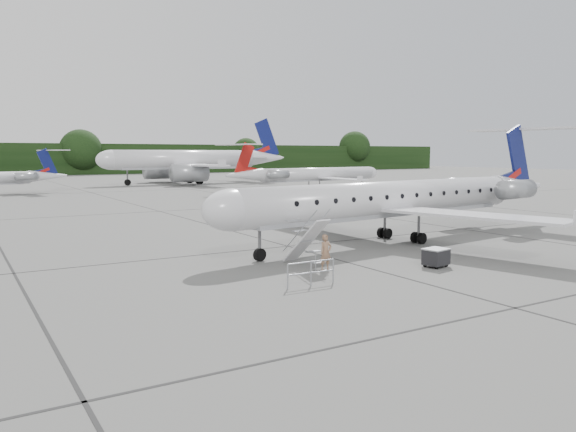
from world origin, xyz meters
TOP-DOWN VIEW (x-y plane):
  - ground at (0.00, 0.00)m, footprint 320.00×320.00m
  - treeline at (0.00, 130.00)m, footprint 260.00×4.00m
  - main_regional_jet at (1.05, 3.30)m, footprint 31.38×24.41m
  - airstair at (-7.25, -0.14)m, footprint 1.17×2.60m
  - passenger at (-7.07, -1.53)m, footprint 0.62×0.42m
  - safety_railing at (-9.30, -3.69)m, footprint 2.20×0.10m
  - baggage_cart at (-2.11, -3.55)m, footprint 1.24×1.07m
  - bg_narrowbody at (14.61, 73.33)m, footprint 34.31×25.29m
  - bg_regional_right at (24.11, 44.80)m, footprint 27.38×20.96m

SIDE VIEW (x-z plane):
  - ground at x=0.00m, z-range 0.00..0.00m
  - baggage_cart at x=-2.11m, z-range 0.00..0.95m
  - safety_railing at x=-9.30m, z-range 0.00..1.00m
  - passenger at x=-7.07m, z-range 0.00..1.68m
  - airstair at x=-7.25m, z-range 0.00..2.32m
  - bg_regional_right at x=24.11m, z-range 0.00..6.73m
  - main_regional_jet at x=1.05m, z-range 0.00..7.42m
  - treeline at x=0.00m, z-range 0.00..8.00m
  - bg_narrowbody at x=14.61m, z-range 0.00..12.01m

